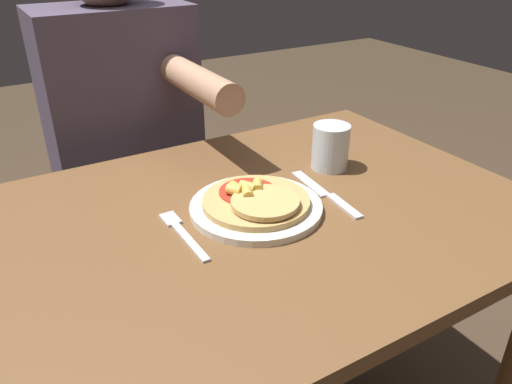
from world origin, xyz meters
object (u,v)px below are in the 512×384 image
(fork, at_px, (182,232))
(knife, at_px, (326,194))
(pizza, at_px, (256,200))
(person_diner, at_px, (126,135))
(drinking_glass, at_px, (331,147))
(dining_table, at_px, (255,266))
(plate, at_px, (256,207))

(fork, bearing_deg, knife, -3.30)
(pizza, bearing_deg, person_diner, 97.08)
(knife, distance_m, drinking_glass, 0.14)
(knife, bearing_deg, dining_table, 175.26)
(dining_table, xyz_separation_m, fork, (-0.15, 0.00, 0.13))
(dining_table, xyz_separation_m, plate, (0.01, 0.01, 0.13))
(knife, bearing_deg, pizza, 174.10)
(dining_table, relative_size, person_diner, 0.88)
(pizza, bearing_deg, knife, -5.90)
(pizza, bearing_deg, fork, 179.35)
(fork, height_order, person_diner, person_diner)
(knife, xyz_separation_m, person_diner, (-0.22, 0.59, -0.03))
(plate, bearing_deg, drinking_glass, 19.01)
(pizza, height_order, drinking_glass, drinking_glass)
(fork, xyz_separation_m, person_diner, (0.08, 0.57, -0.03))
(pizza, distance_m, drinking_glass, 0.26)
(pizza, relative_size, knife, 0.91)
(person_diner, bearing_deg, knife, -69.16)
(drinking_glass, bearing_deg, knife, -130.47)
(fork, bearing_deg, pizza, -0.65)
(drinking_glass, bearing_deg, plate, -160.99)
(dining_table, relative_size, plate, 4.29)
(pizza, distance_m, knife, 0.16)
(plate, height_order, fork, plate)
(drinking_glass, bearing_deg, pizza, -160.40)
(person_diner, bearing_deg, fork, -97.95)
(pizza, bearing_deg, plate, 72.38)
(pizza, distance_m, fork, 0.15)
(dining_table, relative_size, pizza, 5.31)
(person_diner, bearing_deg, pizza, -82.92)
(dining_table, distance_m, drinking_glass, 0.31)
(dining_table, bearing_deg, drinking_glass, 19.76)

